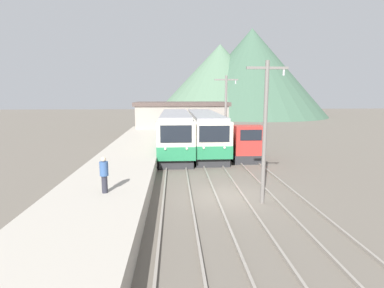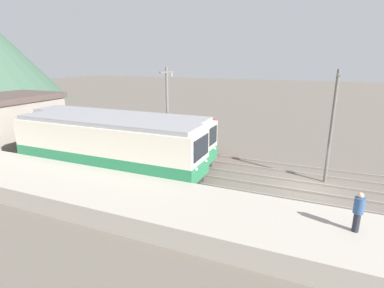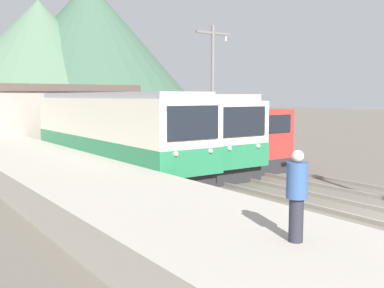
% 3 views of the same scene
% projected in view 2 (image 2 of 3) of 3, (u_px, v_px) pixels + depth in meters
% --- Properties ---
extents(ground_plane, '(200.00, 200.00, 0.00)m').
position_uv_depth(ground_plane, '(306.00, 189.00, 18.10)').
color(ground_plane, '#665E54').
extents(platform_left, '(4.50, 54.00, 1.03)m').
position_uv_depth(platform_left, '(299.00, 236.00, 12.42)').
color(platform_left, '#ADA599').
rests_on(platform_left, ground).
extents(track_left, '(1.54, 60.00, 0.14)m').
position_uv_depth(track_left, '(303.00, 207.00, 15.78)').
color(track_left, gray).
rests_on(track_left, ground).
extents(track_center, '(1.54, 60.00, 0.14)m').
position_uv_depth(track_center, '(306.00, 187.00, 18.26)').
color(track_center, gray).
rests_on(track_center, ground).
extents(track_right, '(1.54, 60.00, 0.14)m').
position_uv_depth(track_right, '(308.00, 171.00, 20.91)').
color(track_right, gray).
rests_on(track_right, ground).
extents(commuter_train_left, '(2.84, 13.73, 3.80)m').
position_uv_depth(commuter_train_left, '(107.00, 149.00, 20.04)').
color(commuter_train_left, '#28282B').
rests_on(commuter_train_left, ground).
extents(commuter_train_center, '(2.84, 15.15, 3.71)m').
position_uv_depth(commuter_train_center, '(118.00, 138.00, 22.95)').
color(commuter_train_center, '#28282B').
rests_on(commuter_train_center, ground).
extents(shunting_locomotive, '(2.40, 5.06, 3.00)m').
position_uv_depth(shunting_locomotive, '(185.00, 141.00, 24.16)').
color(shunting_locomotive, '#28282B').
rests_on(shunting_locomotive, ground).
extents(catenary_mast_near, '(2.00, 0.20, 7.03)m').
position_uv_depth(catenary_mast_near, '(332.00, 123.00, 18.17)').
color(catenary_mast_near, slate).
rests_on(catenary_mast_near, ground).
extents(catenary_mast_mid, '(2.00, 0.20, 7.03)m').
position_uv_depth(catenary_mast_mid, '(167.00, 111.00, 22.39)').
color(catenary_mast_mid, slate).
rests_on(catenary_mast_mid, ground).
extents(person_on_platform, '(0.38, 0.38, 1.67)m').
position_uv_depth(person_on_platform, '(358.00, 211.00, 11.59)').
color(person_on_platform, '#282833').
rests_on(person_on_platform, platform_left).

